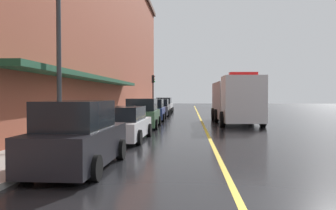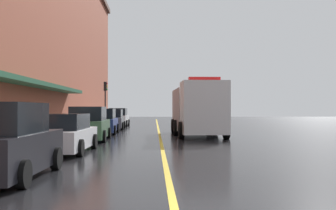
# 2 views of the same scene
# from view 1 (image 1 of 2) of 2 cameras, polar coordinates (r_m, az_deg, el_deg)

# --- Properties ---
(ground_plane) EXTENTS (112.00, 112.00, 0.00)m
(ground_plane) POSITION_cam_1_polar(r_m,az_deg,el_deg) (30.71, 5.38, -2.22)
(ground_plane) COLOR black
(sidewalk_left) EXTENTS (2.40, 70.00, 0.15)m
(sidewalk_left) POSITION_cam_1_polar(r_m,az_deg,el_deg) (31.14, -6.11, -2.03)
(sidewalk_left) COLOR #ADA8A0
(sidewalk_left) RESTS_ON ground
(lane_center_stripe) EXTENTS (0.16, 70.00, 0.01)m
(lane_center_stripe) POSITION_cam_1_polar(r_m,az_deg,el_deg) (30.71, 5.38, -2.21)
(lane_center_stripe) COLOR gold
(lane_center_stripe) RESTS_ON ground
(brick_building_left) EXTENTS (12.15, 64.00, 16.82)m
(brick_building_left) POSITION_cam_1_polar(r_m,az_deg,el_deg) (32.57, -18.46, 12.81)
(brick_building_left) COLOR brown
(brick_building_left) RESTS_ON ground
(parked_car_0) EXTENTS (2.02, 4.55, 1.90)m
(parked_car_0) POSITION_cam_1_polar(r_m,az_deg,el_deg) (9.88, -14.71, -5.25)
(parked_car_0) COLOR black
(parked_car_0) RESTS_ON ground
(parked_car_1) EXTENTS (2.15, 4.87, 1.54)m
(parked_car_1) POSITION_cam_1_polar(r_m,az_deg,el_deg) (15.69, -7.34, -3.21)
(parked_car_1) COLOR silver
(parked_car_1) RESTS_ON ground
(parked_car_2) EXTENTS (2.18, 4.83, 1.85)m
(parked_car_2) POSITION_cam_1_polar(r_m,az_deg,el_deg) (21.74, -4.24, -1.52)
(parked_car_2) COLOR #2D5133
(parked_car_2) RESTS_ON ground
(parked_car_3) EXTENTS (2.13, 4.76, 1.75)m
(parked_car_3) POSITION_cam_1_polar(r_m,az_deg,el_deg) (27.85, -2.57, -0.92)
(parked_car_3) COLOR navy
(parked_car_3) RESTS_ON ground
(parked_car_4) EXTENTS (2.04, 4.67, 1.69)m
(parked_car_4) POSITION_cam_1_polar(r_m,az_deg,el_deg) (34.05, -1.32, -0.50)
(parked_car_4) COLOR #595B60
(parked_car_4) RESTS_ON ground
(parked_car_5) EXTENTS (2.05, 4.53, 1.79)m
(parked_car_5) POSITION_cam_1_polar(r_m,az_deg,el_deg) (39.97, -0.63, -0.13)
(parked_car_5) COLOR silver
(parked_car_5) RESTS_ON ground
(box_truck) EXTENTS (3.09, 8.84, 3.55)m
(box_truck) POSITION_cam_1_polar(r_m,az_deg,el_deg) (25.72, 11.15, 0.79)
(box_truck) COLOR silver
(box_truck) RESTS_ON ground
(parking_meter_0) EXTENTS (0.14, 0.18, 1.33)m
(parking_meter_0) POSITION_cam_1_polar(r_m,az_deg,el_deg) (12.69, -16.67, -2.93)
(parking_meter_0) COLOR #4C4C51
(parking_meter_0) RESTS_ON sidewalk_left
(parking_meter_1) EXTENTS (0.14, 0.18, 1.33)m
(parking_meter_1) POSITION_cam_1_polar(r_m,az_deg,el_deg) (31.47, -4.43, -0.19)
(parking_meter_1) COLOR #4C4C51
(parking_meter_1) RESTS_ON sidewalk_left
(street_lamp_left) EXTENTS (0.44, 0.44, 6.94)m
(street_lamp_left) POSITION_cam_1_polar(r_m,az_deg,el_deg) (13.95, -17.78, 11.23)
(street_lamp_left) COLOR #33383D
(street_lamp_left) RESTS_ON sidewalk_left
(traffic_light_near) EXTENTS (0.38, 0.36, 4.30)m
(traffic_light_near) POSITION_cam_1_polar(r_m,az_deg,el_deg) (40.85, -2.50, 3.17)
(traffic_light_near) COLOR #232326
(traffic_light_near) RESTS_ON sidewalk_left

